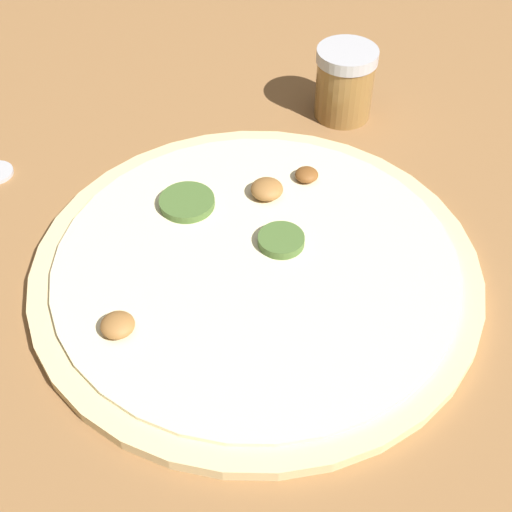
% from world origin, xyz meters
% --- Properties ---
extents(ground_plane, '(3.00, 3.00, 0.00)m').
position_xyz_m(ground_plane, '(0.00, 0.00, 0.00)').
color(ground_plane, olive).
extents(pizza, '(0.36, 0.36, 0.03)m').
position_xyz_m(pizza, '(-0.00, -0.00, 0.01)').
color(pizza, beige).
rests_on(pizza, ground_plane).
extents(spice_jar, '(0.06, 0.06, 0.07)m').
position_xyz_m(spice_jar, '(-0.23, 0.06, 0.04)').
color(spice_jar, olive).
rests_on(spice_jar, ground_plane).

